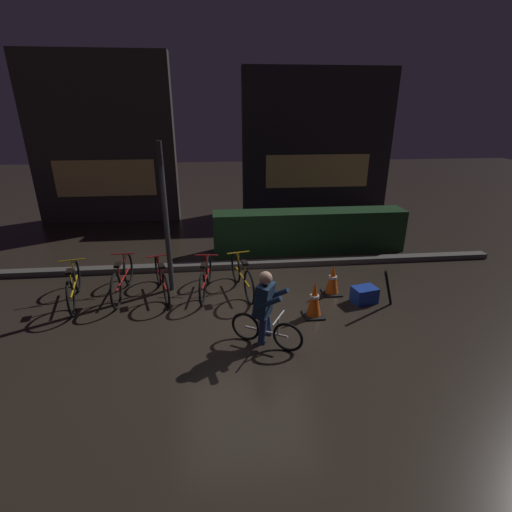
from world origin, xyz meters
name	(u,v)px	position (x,y,z in m)	size (l,w,h in m)	color
ground_plane	(248,316)	(0.00, 0.00, 0.00)	(40.00, 40.00, 0.00)	#2D261E
sidewalk_curb	(240,265)	(0.00, 2.20, 0.06)	(12.00, 0.24, 0.12)	#56544F
hedge_row	(309,231)	(1.80, 3.10, 0.52)	(4.80, 0.70, 1.05)	#19381C
storefront_left	(103,141)	(-3.88, 6.50, 2.46)	(4.29, 0.54, 4.95)	#383330
storefront_right	(317,142)	(2.96, 7.20, 2.31)	(5.08, 0.54, 4.65)	#262328
street_post	(166,221)	(-1.45, 1.20, 1.45)	(0.10, 0.10, 2.90)	#2D2D33
parked_bike_leftmost	(74,285)	(-3.20, 0.85, 0.35)	(0.49, 1.62, 0.76)	black
parked_bike_left_mid	(122,279)	(-2.36, 1.06, 0.35)	(0.46, 1.67, 0.77)	black
parked_bike_center_left	(162,279)	(-1.60, 1.00, 0.33)	(0.55, 1.54, 0.73)	black
parked_bike_center_right	(206,278)	(-0.76, 0.97, 0.33)	(0.46, 1.55, 0.72)	black
parked_bike_right_mid	(242,276)	(-0.04, 0.94, 0.34)	(0.47, 1.62, 0.76)	black
traffic_cone_near	(314,299)	(1.15, -0.10, 0.32)	(0.36, 0.36, 0.67)	black
traffic_cone_far	(333,280)	(1.72, 0.70, 0.30)	(0.36, 0.36, 0.61)	black
blue_crate	(364,295)	(2.23, 0.30, 0.15)	(0.44, 0.32, 0.30)	#193DB7
cyclist	(266,308)	(0.20, -0.86, 0.63)	(1.05, 0.69, 1.25)	black
closed_umbrella	(388,288)	(2.55, 0.05, 0.40)	(0.05, 0.05, 0.85)	black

